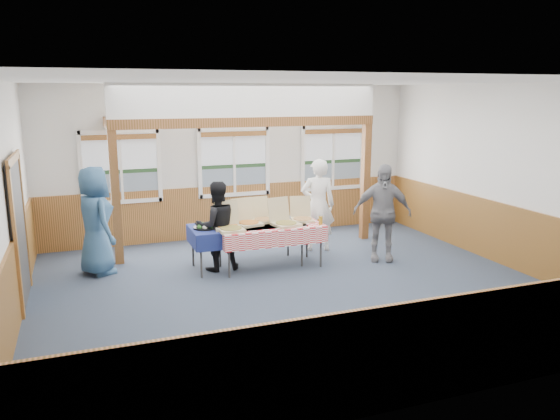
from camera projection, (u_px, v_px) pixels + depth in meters
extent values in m
plane|color=#292F43|center=(294.00, 288.00, 8.64)|extent=(8.00, 8.00, 0.00)
plane|color=white|center=(296.00, 81.00, 7.97)|extent=(8.00, 8.00, 0.00)
plane|color=silver|center=(234.00, 162.00, 11.51)|extent=(8.00, 0.00, 8.00)
plane|color=silver|center=(434.00, 249.00, 5.10)|extent=(8.00, 0.00, 8.00)
plane|color=silver|center=(4.00, 207.00, 6.95)|extent=(0.00, 8.00, 8.00)
plane|color=silver|center=(504.00, 175.00, 9.66)|extent=(0.00, 8.00, 8.00)
cube|color=brown|center=(235.00, 211.00, 11.71)|extent=(7.98, 0.05, 1.10)
cube|color=brown|center=(426.00, 352.00, 5.34)|extent=(7.98, 0.05, 1.10)
cube|color=brown|center=(15.00, 285.00, 7.18)|extent=(0.05, 6.98, 1.10)
cube|color=brown|center=(498.00, 233.00, 9.87)|extent=(0.05, 6.98, 1.10)
cube|color=#353535|center=(19.00, 232.00, 7.91)|extent=(0.06, 1.30, 2.10)
cube|color=white|center=(123.00, 202.00, 10.83)|extent=(1.52, 0.05, 0.08)
cube|color=white|center=(119.00, 132.00, 10.53)|extent=(1.52, 0.05, 0.08)
cube|color=white|center=(81.00, 169.00, 10.43)|extent=(0.08, 0.05, 1.46)
cube|color=white|center=(159.00, 165.00, 10.93)|extent=(0.08, 0.05, 1.46)
cube|color=white|center=(121.00, 167.00, 10.68)|extent=(0.05, 0.05, 1.30)
cube|color=slate|center=(122.00, 186.00, 10.80)|extent=(1.40, 0.02, 0.52)
cube|color=#1F3E1F|center=(121.00, 172.00, 10.74)|extent=(1.40, 0.02, 0.08)
cube|color=#B2B8C0|center=(120.00, 152.00, 10.65)|extent=(1.40, 0.02, 0.70)
cube|color=brown|center=(119.00, 137.00, 10.54)|extent=(1.40, 0.07, 0.10)
cube|color=white|center=(235.00, 194.00, 11.61)|extent=(1.52, 0.05, 0.08)
cube|color=white|center=(234.00, 129.00, 11.31)|extent=(1.52, 0.05, 0.08)
cube|color=white|center=(200.00, 164.00, 11.21)|extent=(0.08, 0.05, 1.46)
cube|color=white|center=(268.00, 161.00, 11.71)|extent=(0.08, 0.05, 1.46)
cube|color=white|center=(234.00, 162.00, 11.46)|extent=(0.05, 0.05, 1.30)
cube|color=slate|center=(234.00, 180.00, 11.58)|extent=(1.40, 0.02, 0.52)
cube|color=#1F3E1F|center=(234.00, 166.00, 11.52)|extent=(1.40, 0.02, 0.08)
cube|color=#B2B8C0|center=(234.00, 148.00, 11.43)|extent=(1.40, 0.02, 0.70)
cube|color=brown|center=(234.00, 134.00, 11.32)|extent=(1.40, 0.07, 0.10)
cube|color=white|center=(333.00, 188.00, 12.38)|extent=(1.52, 0.05, 0.08)
cube|color=white|center=(334.00, 127.00, 12.09)|extent=(1.52, 0.05, 0.08)
cube|color=white|center=(303.00, 159.00, 11.99)|extent=(0.08, 0.05, 1.46)
cube|color=white|center=(362.00, 156.00, 12.49)|extent=(0.08, 0.05, 1.46)
cube|color=white|center=(333.00, 158.00, 12.24)|extent=(0.05, 0.05, 1.30)
cube|color=slate|center=(332.00, 175.00, 12.36)|extent=(1.40, 0.02, 0.52)
cube|color=#1F3E1F|center=(332.00, 161.00, 12.29)|extent=(1.40, 0.02, 0.08)
cube|color=#B2B8C0|center=(333.00, 144.00, 12.21)|extent=(1.40, 0.02, 0.70)
cube|color=brown|center=(334.00, 131.00, 12.10)|extent=(1.40, 0.07, 0.10)
cube|color=#533512|center=(116.00, 198.00, 9.65)|extent=(0.15, 0.15, 2.40)
cube|color=#533512|center=(365.00, 182.00, 11.35)|extent=(0.15, 0.15, 2.40)
cube|color=#533512|center=(250.00, 122.00, 10.23)|extent=(5.15, 0.18, 0.18)
cylinder|color=#353535|center=(201.00, 257.00, 9.04)|extent=(0.04, 0.04, 0.73)
cylinder|color=#353535|center=(193.00, 246.00, 9.67)|extent=(0.04, 0.04, 0.73)
cylinder|color=#353535|center=(302.00, 246.00, 9.65)|extent=(0.04, 0.04, 0.73)
cylinder|color=#353535|center=(288.00, 237.00, 10.28)|extent=(0.04, 0.04, 0.73)
cube|color=#353535|center=(247.00, 226.00, 9.58)|extent=(1.98, 0.92, 0.03)
cube|color=navy|center=(247.00, 225.00, 9.58)|extent=(2.04, 0.99, 0.01)
cube|color=navy|center=(255.00, 239.00, 9.21)|extent=(1.99, 0.13, 0.28)
cube|color=navy|center=(240.00, 227.00, 10.01)|extent=(1.99, 0.13, 0.28)
cylinder|color=#353535|center=(229.00, 257.00, 9.05)|extent=(0.04, 0.04, 0.73)
cylinder|color=#353535|center=(220.00, 247.00, 9.62)|extent=(0.04, 0.04, 0.73)
cylinder|color=#353535|center=(321.00, 247.00, 9.62)|extent=(0.04, 0.04, 0.73)
cylinder|color=#353535|center=(307.00, 238.00, 10.19)|extent=(0.04, 0.04, 0.73)
cube|color=#353535|center=(270.00, 227.00, 9.54)|extent=(1.84, 0.87, 0.03)
cube|color=red|center=(270.00, 226.00, 9.54)|extent=(1.90, 0.94, 0.01)
cube|color=red|center=(278.00, 239.00, 9.20)|extent=(1.85, 0.14, 0.28)
cube|color=red|center=(263.00, 228.00, 9.94)|extent=(1.85, 0.14, 0.28)
cube|color=#C7B384|center=(227.00, 227.00, 9.30)|extent=(0.47, 0.47, 0.05)
cylinder|color=#C4882E|center=(227.00, 226.00, 9.29)|extent=(0.41, 0.41, 0.01)
cube|color=#C7B384|center=(225.00, 212.00, 9.49)|extent=(0.42, 0.16, 0.40)
cube|color=#C7B384|center=(264.00, 221.00, 9.80)|extent=(0.42, 0.42, 0.04)
cylinder|color=tan|center=(264.00, 219.00, 9.80)|extent=(0.36, 0.36, 0.01)
cube|color=#C7B384|center=(259.00, 207.00, 9.96)|extent=(0.39, 0.13, 0.38)
cube|color=#C7B384|center=(231.00, 230.00, 9.15)|extent=(0.42, 0.42, 0.05)
cylinder|color=#C4803D|center=(231.00, 228.00, 9.14)|extent=(0.37, 0.37, 0.01)
cube|color=#C7B384|center=(227.00, 213.00, 9.33)|extent=(0.42, 0.10, 0.41)
cube|color=#C7B384|center=(249.00, 224.00, 9.55)|extent=(0.46, 0.46, 0.05)
cylinder|color=#C4882E|center=(249.00, 222.00, 9.54)|extent=(0.41, 0.41, 0.01)
cube|color=#C7B384|center=(242.00, 209.00, 9.71)|extent=(0.41, 0.16, 0.40)
cube|color=#C7B384|center=(286.00, 224.00, 9.51)|extent=(0.49, 0.49, 0.05)
cylinder|color=#C4803D|center=(286.00, 223.00, 9.50)|extent=(0.43, 0.43, 0.01)
cube|color=#C7B384|center=(279.00, 209.00, 9.67)|extent=(0.43, 0.18, 0.41)
cube|color=#C7B384|center=(302.00, 220.00, 9.84)|extent=(0.45, 0.45, 0.04)
cylinder|color=tan|center=(302.00, 218.00, 9.84)|extent=(0.40, 0.40, 0.01)
cube|color=#C7B384|center=(300.00, 206.00, 10.02)|extent=(0.39, 0.17, 0.37)
cylinder|color=black|center=(205.00, 228.00, 9.32)|extent=(0.40, 0.40, 0.03)
cylinder|color=white|center=(205.00, 226.00, 9.32)|extent=(0.09, 0.09, 0.04)
sphere|color=#32752C|center=(211.00, 225.00, 9.35)|extent=(0.09, 0.09, 0.09)
sphere|color=silver|center=(208.00, 224.00, 9.42)|extent=(0.09, 0.09, 0.09)
sphere|color=#32752C|center=(202.00, 225.00, 9.41)|extent=(0.09, 0.09, 0.09)
sphere|color=silver|center=(199.00, 226.00, 9.33)|extent=(0.09, 0.09, 0.09)
sphere|color=#32752C|center=(200.00, 227.00, 9.24)|extent=(0.09, 0.09, 0.09)
sphere|color=silver|center=(205.00, 227.00, 9.21)|extent=(0.09, 0.09, 0.09)
sphere|color=#32752C|center=(210.00, 227.00, 9.26)|extent=(0.09, 0.09, 0.09)
cylinder|color=#A6791B|center=(321.00, 220.00, 9.58)|extent=(0.07, 0.07, 0.15)
imported|color=white|center=(318.00, 205.00, 10.54)|extent=(0.76, 0.61, 1.81)
imported|color=black|center=(217.00, 226.00, 9.40)|extent=(0.77, 0.61, 1.56)
imported|color=#335A80|center=(95.00, 221.00, 9.16)|extent=(0.86, 1.05, 1.84)
imported|color=slate|center=(382.00, 213.00, 9.92)|extent=(1.13, 0.84, 1.79)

